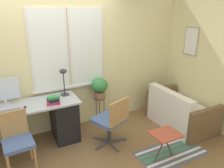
{
  "coord_description": "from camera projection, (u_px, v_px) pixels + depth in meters",
  "views": [
    {
      "loc": [
        -0.77,
        -3.12,
        2.24
      ],
      "look_at": [
        0.93,
        0.15,
        0.94
      ],
      "focal_mm": 35.0,
      "sensor_mm": 36.0,
      "label": 1
    }
  ],
  "objects": [
    {
      "name": "ground_plane",
      "position": [
        68.0,
        147.0,
        3.7
      ],
      "size": [
        14.0,
        14.0,
        0.0
      ],
      "primitive_type": "plane",
      "color": "brown"
    },
    {
      "name": "wall_back_with_window",
      "position": [
        52.0,
        60.0,
        3.83
      ],
      "size": [
        9.0,
        0.12,
        2.7
      ],
      "color": "beige",
      "rests_on": "ground_plane"
    },
    {
      "name": "wall_right_with_picture",
      "position": [
        193.0,
        54.0,
        4.42
      ],
      "size": [
        0.08,
        9.0,
        2.7
      ],
      "color": "beige",
      "rests_on": "ground_plane"
    },
    {
      "name": "desk",
      "position": [
        15.0,
        128.0,
        3.49
      ],
      "size": [
        2.1,
        0.61,
        0.77
      ],
      "color": "#B2B7BC",
      "rests_on": "ground_plane"
    },
    {
      "name": "monitor",
      "position": [
        4.0,
        91.0,
        3.4
      ],
      "size": [
        0.48,
        0.17,
        0.43
      ],
      "color": "silver",
      "rests_on": "desk"
    },
    {
      "name": "keyboard",
      "position": [
        5.0,
        112.0,
        3.21
      ],
      "size": [
        0.43,
        0.11,
        0.02
      ],
      "color": "slate",
      "rests_on": "desk"
    },
    {
      "name": "mouse",
      "position": [
        25.0,
        107.0,
        3.35
      ],
      "size": [
        0.04,
        0.07,
        0.03
      ],
      "color": "black",
      "rests_on": "desk"
    },
    {
      "name": "desk_lamp",
      "position": [
        63.0,
        76.0,
        3.75
      ],
      "size": [
        0.16,
        0.16,
        0.48
      ],
      "color": "#2D2D33",
      "rests_on": "desk"
    },
    {
      "name": "book_stack",
      "position": [
        53.0,
        100.0,
        3.5
      ],
      "size": [
        0.23,
        0.2,
        0.13
      ],
      "color": "red",
      "rests_on": "desk"
    },
    {
      "name": "desk_chair_wooden",
      "position": [
        17.0,
        140.0,
        3.09
      ],
      "size": [
        0.43,
        0.44,
        0.85
      ],
      "rotation": [
        0.0,
        0.0,
        0.07
      ],
      "color": "#B2844C",
      "rests_on": "ground_plane"
    },
    {
      "name": "office_chair_swivel",
      "position": [
        112.0,
        120.0,
        3.64
      ],
      "size": [
        0.62,
        0.61,
        0.87
      ],
      "rotation": [
        0.0,
        0.0,
        3.5
      ],
      "color": "#47474C",
      "rests_on": "ground_plane"
    },
    {
      "name": "couch_loveseat",
      "position": [
        179.0,
        113.0,
        4.3
      ],
      "size": [
        0.78,
        1.29,
        0.77
      ],
      "rotation": [
        0.0,
        0.0,
        1.57
      ],
      "color": "white",
      "rests_on": "ground_plane"
    },
    {
      "name": "plant_stand",
      "position": [
        100.0,
        101.0,
        4.31
      ],
      "size": [
        0.21,
        0.21,
        0.56
      ],
      "color": "#333338",
      "rests_on": "ground_plane"
    },
    {
      "name": "potted_plant",
      "position": [
        100.0,
        87.0,
        4.2
      ],
      "size": [
        0.32,
        0.32,
        0.4
      ],
      "color": "#9E6B4C",
      "rests_on": "plant_stand"
    },
    {
      "name": "floor_rug_striped",
      "position": [
        171.0,
        153.0,
        3.54
      ],
      "size": [
        1.12,
        0.59,
        0.01
      ],
      "color": "#565B6B",
      "rests_on": "ground_plane"
    },
    {
      "name": "folding_stool",
      "position": [
        165.0,
        136.0,
        3.29
      ],
      "size": [
        0.42,
        0.36,
        0.46
      ],
      "color": "#B24C33",
      "rests_on": "ground_plane"
    }
  ]
}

